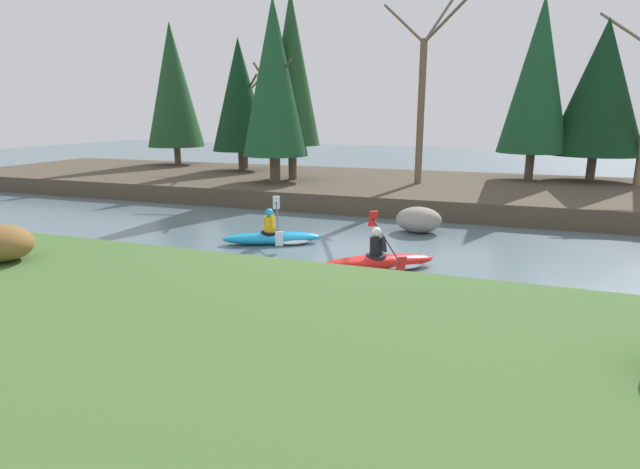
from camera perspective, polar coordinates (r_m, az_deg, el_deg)
ground_plane at (r=12.48m, az=2.18°, el=-2.74°), size 90.00×90.00×0.00m
riverbank_near at (r=7.52m, az=-11.06°, el=-11.99°), size 44.00×6.66×0.59m
riverbank_far at (r=21.80m, az=9.98°, el=5.08°), size 44.00×9.26×0.70m
conifer_tree_far_left at (r=29.91m, az=-16.46°, el=16.02°), size 3.12×3.12×7.69m
conifer_tree_left at (r=25.95m, az=-9.18°, el=15.44°), size 2.86×2.86×6.44m
conifer_tree_mid_left at (r=21.25m, az=-5.27°, el=17.37°), size 2.72×2.72×7.36m
conifer_tree_centre at (r=22.10m, az=-3.29°, el=18.30°), size 2.38×2.38×7.79m
conifer_tree_mid_right at (r=23.90m, az=23.68°, el=16.27°), size 2.93×2.93×7.59m
conifer_tree_right at (r=24.57m, az=29.46°, el=14.36°), size 3.79×3.79×6.62m
bare_tree_upstream at (r=26.75m, az=-8.59°, el=12.47°), size 2.78×2.74×4.96m
bare_tree_mid_upstream at (r=22.32m, az=-5.40°, el=12.69°), size 2.92×2.88×5.23m
bare_tree_mid_downstream at (r=21.15m, az=11.65°, el=15.38°), size 4.14×4.09×7.56m
shrub_clump_nearest at (r=12.04m, az=-32.70°, el=-0.84°), size 1.36×1.13×0.73m
kayaker_lead at (r=11.68m, az=7.18°, el=-2.99°), size 2.60×2.00×1.20m
kayaker_middle at (r=13.87m, az=-5.08°, el=-0.27°), size 2.69×1.94×1.20m
boulder_midstream at (r=15.43m, az=11.22°, el=1.67°), size 1.38×1.08×0.78m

